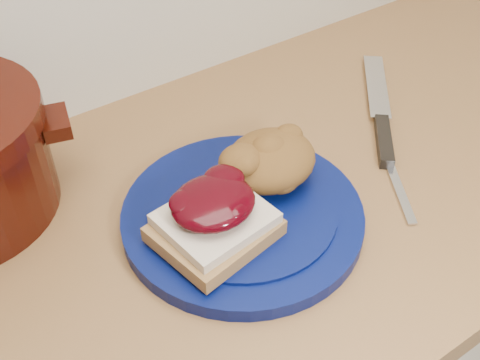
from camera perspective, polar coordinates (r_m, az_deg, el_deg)
plate at (r=0.74m, az=0.24°, el=-3.43°), size 0.32×0.32×0.02m
sandwich at (r=0.68m, az=-2.47°, el=-3.56°), size 0.14×0.13×0.06m
stuffing_mound at (r=0.75m, az=2.89°, el=1.87°), size 0.13×0.11×0.06m
chef_knife at (r=0.91m, az=13.30°, el=5.12°), size 0.20×0.23×0.02m
butter_knife at (r=0.83m, az=14.60°, el=-0.17°), size 0.09×0.14×0.00m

